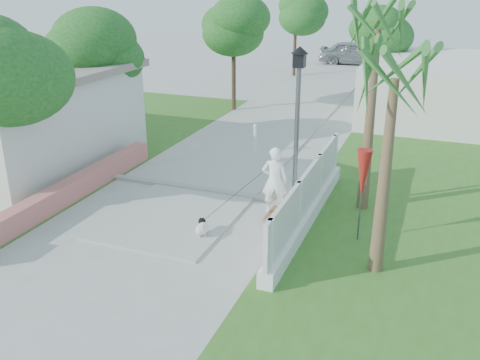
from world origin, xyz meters
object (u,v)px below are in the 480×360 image
at_px(dog, 202,228).
at_px(skateboarder, 246,191).
at_px(street_lamp, 297,126).
at_px(parked_car, 354,53).
at_px(patio_umbrella, 363,175).
at_px(bollard, 255,138).

bearing_deg(dog, skateboarder, 34.22).
relative_size(street_lamp, parked_car, 0.91).
distance_m(street_lamp, patio_umbrella, 2.27).
distance_m(bollard, skateboarder, 5.78).
height_order(dog, parked_car, parked_car).
relative_size(bollard, parked_car, 0.22).
bearing_deg(bollard, street_lamp, -59.04).
bearing_deg(dog, parked_car, 67.64).
distance_m(dog, parked_car, 28.45).
height_order(bollard, patio_umbrella, patio_umbrella).
relative_size(skateboarder, parked_car, 0.42).
height_order(street_lamp, parked_car, street_lamp).
height_order(bollard, dog, bollard).
bearing_deg(skateboarder, patio_umbrella, 165.12).
bearing_deg(patio_umbrella, skateboarder, -179.70).
bearing_deg(street_lamp, parked_car, 96.20).
bearing_deg(skateboarder, bollard, -88.08).
relative_size(street_lamp, skateboarder, 2.16).
distance_m(street_lamp, parked_car, 26.42).
relative_size(street_lamp, dog, 7.37).
bearing_deg(parked_car, dog, -179.87).
xyz_separation_m(skateboarder, parked_car, (-1.84, 27.23, -0.02)).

